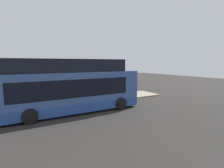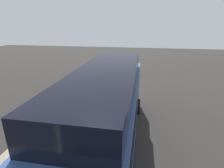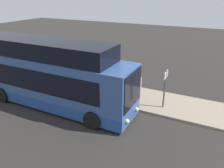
{
  "view_description": "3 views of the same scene",
  "coord_description": "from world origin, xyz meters",
  "px_view_note": "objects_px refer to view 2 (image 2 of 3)",
  "views": [
    {
      "loc": [
        -5.56,
        -13.38,
        3.98
      ],
      "look_at": [
        2.71,
        0.66,
        1.97
      ],
      "focal_mm": 28.0,
      "sensor_mm": 36.0,
      "label": 1
    },
    {
      "loc": [
        -8.82,
        -1.4,
        5.96
      ],
      "look_at": [
        2.71,
        0.66,
        1.97
      ],
      "focal_mm": 28.0,
      "sensor_mm": 36.0,
      "label": 2
    },
    {
      "loc": [
        7.91,
        -9.75,
        6.88
      ],
      "look_at": [
        2.71,
        0.66,
        1.97
      ],
      "focal_mm": 35.0,
      "sensor_mm": 36.0,
      "label": 3
    }
  ],
  "objects_px": {
    "bus_lead": "(110,112)",
    "trash_bin": "(61,131)",
    "sign_post": "(95,76)",
    "suitcase": "(87,99)",
    "passenger_boarding": "(54,106)",
    "passenger_waiting": "(84,89)"
  },
  "relations": [
    {
      "from": "passenger_waiting",
      "to": "trash_bin",
      "type": "relative_size",
      "value": 2.74
    },
    {
      "from": "passenger_boarding",
      "to": "suitcase",
      "type": "distance_m",
      "value": 2.93
    },
    {
      "from": "passenger_boarding",
      "to": "sign_post",
      "type": "distance_m",
      "value": 5.06
    },
    {
      "from": "suitcase",
      "to": "sign_post",
      "type": "xyz_separation_m",
      "value": [
        2.28,
        -0.04,
        1.22
      ]
    },
    {
      "from": "bus_lead",
      "to": "trash_bin",
      "type": "xyz_separation_m",
      "value": [
        0.07,
        2.73,
        -1.44
      ]
    },
    {
      "from": "trash_bin",
      "to": "suitcase",
      "type": "bearing_deg",
      "value": -1.65
    },
    {
      "from": "suitcase",
      "to": "sign_post",
      "type": "relative_size",
      "value": 0.39
    },
    {
      "from": "sign_post",
      "to": "bus_lead",
      "type": "bearing_deg",
      "value": -158.96
    },
    {
      "from": "passenger_boarding",
      "to": "bus_lead",
      "type": "bearing_deg",
      "value": -91.19
    },
    {
      "from": "bus_lead",
      "to": "sign_post",
      "type": "xyz_separation_m",
      "value": [
        6.66,
        2.56,
        -0.2
      ]
    },
    {
      "from": "suitcase",
      "to": "trash_bin",
      "type": "height_order",
      "value": "suitcase"
    },
    {
      "from": "passenger_boarding",
      "to": "passenger_waiting",
      "type": "bearing_deg",
      "value": 5.2
    },
    {
      "from": "suitcase",
      "to": "sign_post",
      "type": "height_order",
      "value": "sign_post"
    },
    {
      "from": "passenger_boarding",
      "to": "trash_bin",
      "type": "height_order",
      "value": "passenger_boarding"
    },
    {
      "from": "sign_post",
      "to": "passenger_boarding",
      "type": "bearing_deg",
      "value": 163.36
    },
    {
      "from": "bus_lead",
      "to": "passenger_waiting",
      "type": "distance_m",
      "value": 5.74
    },
    {
      "from": "sign_post",
      "to": "passenger_waiting",
      "type": "bearing_deg",
      "value": 166.56
    },
    {
      "from": "bus_lead",
      "to": "passenger_boarding",
      "type": "height_order",
      "value": "bus_lead"
    },
    {
      "from": "passenger_waiting",
      "to": "trash_bin",
      "type": "xyz_separation_m",
      "value": [
        -4.76,
        -0.28,
        -0.64
      ]
    },
    {
      "from": "sign_post",
      "to": "trash_bin",
      "type": "relative_size",
      "value": 3.77
    },
    {
      "from": "passenger_boarding",
      "to": "passenger_waiting",
      "type": "relative_size",
      "value": 0.92
    },
    {
      "from": "bus_lead",
      "to": "passenger_waiting",
      "type": "relative_size",
      "value": 6.2
    }
  ]
}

